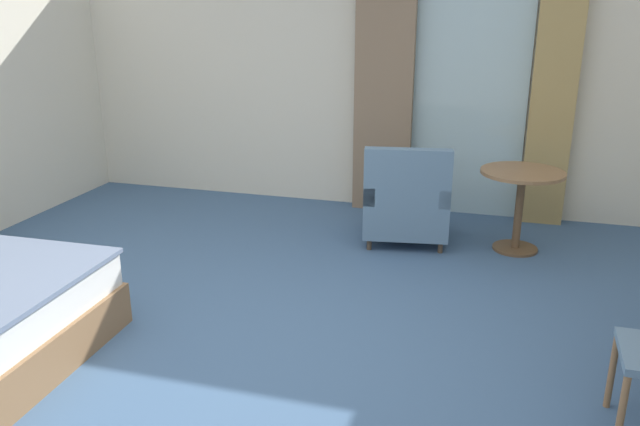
{
  "coord_description": "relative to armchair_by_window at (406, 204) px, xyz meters",
  "views": [
    {
      "loc": [
        1.36,
        -3.18,
        2.09
      ],
      "look_at": [
        0.4,
        0.22,
        0.91
      ],
      "focal_mm": 35.55,
      "sensor_mm": 36.0,
      "label": 1
    }
  ],
  "objects": [
    {
      "name": "curtain_panel_right",
      "position": [
        1.22,
        0.92,
        0.84
      ],
      "size": [
        0.41,
        0.1,
        2.41
      ],
      "primitive_type": "cube",
      "color": "tan",
      "rests_on": "ground"
    },
    {
      "name": "wall_back",
      "position": [
        -0.63,
        1.1,
        0.93
      ],
      "size": [
        6.57,
        0.12,
        2.58
      ],
      "primitive_type": "cube",
      "color": "silver",
      "rests_on": "ground"
    },
    {
      "name": "curtain_panel_left",
      "position": [
        -0.4,
        0.92,
        0.84
      ],
      "size": [
        0.59,
        0.1,
        2.41
      ],
      "primitive_type": "cube",
      "color": "#897056",
      "rests_on": "ground"
    },
    {
      "name": "armchair_by_window",
      "position": [
        0.0,
        0.0,
        0.0
      ],
      "size": [
        0.84,
        0.79,
        0.92
      ],
      "color": "slate",
      "rests_on": "ground"
    },
    {
      "name": "balcony_glass_door",
      "position": [
        0.41,
        1.02,
        0.77
      ],
      "size": [
        1.18,
        0.02,
        2.27
      ],
      "primitive_type": "cube",
      "color": "silver",
      "rests_on": "ground"
    },
    {
      "name": "round_cafe_table",
      "position": [
        0.98,
        0.08,
        0.18
      ],
      "size": [
        0.71,
        0.71,
        0.72
      ],
      "color": "olive",
      "rests_on": "ground"
    },
    {
      "name": "ground",
      "position": [
        -0.63,
        -2.27,
        -0.41
      ],
      "size": [
        6.97,
        7.26,
        0.1
      ],
      "primitive_type": "cube",
      "color": "#426084"
    }
  ]
}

